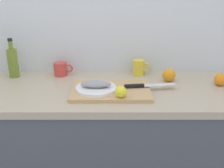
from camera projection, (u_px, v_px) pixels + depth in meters
name	position (u px, v px, depth m)	size (l,w,h in m)	color
back_wall	(84.00, 18.00, 1.76)	(3.20, 0.05, 2.50)	silver
kitchen_counter	(84.00, 154.00, 1.75)	(2.00, 0.60, 0.90)	#4C5159
cutting_board	(112.00, 91.00, 1.53)	(0.44, 0.29, 0.02)	tan
white_plate	(97.00, 88.00, 1.51)	(0.22, 0.22, 0.01)	white
fish_fillet	(97.00, 84.00, 1.51)	(0.17, 0.07, 0.04)	gray
chef_knife	(145.00, 86.00, 1.55)	(0.29, 0.06, 0.02)	silver
lemon_0	(122.00, 92.00, 1.41)	(0.06, 0.06, 0.06)	yellow
olive_oil_bottle	(14.00, 62.00, 1.74)	(0.06, 0.06, 0.25)	olive
coffee_mug_0	(140.00, 68.00, 1.78)	(0.11, 0.07, 0.10)	yellow
coffee_mug_1	(62.00, 69.00, 1.78)	(0.12, 0.08, 0.09)	#CC3F38
orange_1	(170.00, 75.00, 1.68)	(0.08, 0.08, 0.08)	orange
orange_3	(222.00, 80.00, 1.61)	(0.07, 0.07, 0.07)	orange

